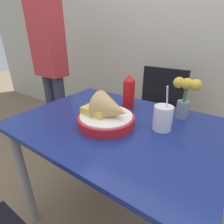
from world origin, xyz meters
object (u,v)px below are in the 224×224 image
object	(u,v)px
ketchup_bottle	(129,92)
person_standing	(50,60)
flower_vase	(185,95)
drink_cup	(163,119)
food_basket	(108,115)
chair_far_window	(158,111)

from	to	relation	value
ketchup_bottle	person_standing	distance (m)	1.04
ketchup_bottle	flower_vase	xyz separation A→B (m)	(0.32, 0.04, 0.03)
drink_cup	person_standing	bearing A→B (deg)	164.52
drink_cup	flower_vase	bearing A→B (deg)	76.83
flower_vase	person_standing	world-z (taller)	person_standing
food_basket	flower_vase	size ratio (longest dim) A/B	1.30
chair_far_window	ketchup_bottle	world-z (taller)	ketchup_bottle
person_standing	drink_cup	bearing A→B (deg)	-15.48
flower_vase	person_standing	distance (m)	1.34
chair_far_window	ketchup_bottle	xyz separation A→B (m)	(-0.01, -0.54, 0.33)
food_basket	person_standing	xyz separation A→B (m)	(-1.05, 0.48, 0.13)
chair_far_window	ketchup_bottle	bearing A→B (deg)	-91.24
flower_vase	person_standing	bearing A→B (deg)	172.88
food_basket	flower_vase	world-z (taller)	flower_vase
ketchup_bottle	drink_cup	xyz separation A→B (m)	(0.27, -0.15, -0.04)
chair_far_window	flower_vase	xyz separation A→B (m)	(0.30, -0.50, 0.36)
food_basket	drink_cup	xyz separation A→B (m)	(0.24, 0.12, -0.00)
food_basket	ketchup_bottle	xyz separation A→B (m)	(-0.03, 0.26, 0.04)
ketchup_bottle	flower_vase	distance (m)	0.32
chair_far_window	drink_cup	distance (m)	0.79
chair_far_window	person_standing	bearing A→B (deg)	-162.25
chair_far_window	person_standing	world-z (taller)	person_standing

